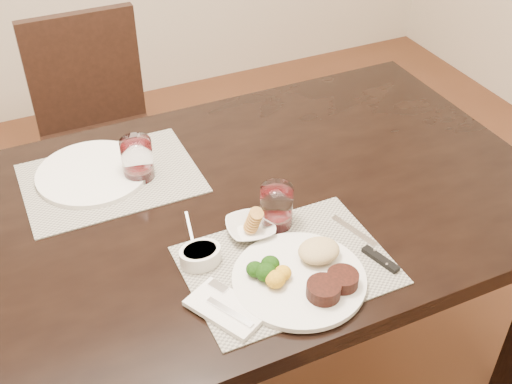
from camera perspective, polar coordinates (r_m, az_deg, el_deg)
name	(u,v)px	position (r m, az deg, el deg)	size (l,w,h in m)	color
dining_table	(176,242)	(1.67, -7.11, -4.45)	(2.00, 1.00, 0.75)	black
chair_far	(98,124)	(2.51, -13.85, 5.92)	(0.42, 0.42, 0.90)	black
placemat_near	(287,265)	(1.48, 2.78, -6.50)	(0.46, 0.34, 0.00)	gray
placemat_far	(111,178)	(1.78, -12.79, 1.20)	(0.46, 0.34, 0.00)	gray
dinner_plate	(306,275)	(1.44, 4.43, -7.34)	(0.30, 0.30, 0.05)	silver
napkin_fork	(226,308)	(1.38, -2.65, -10.26)	(0.16, 0.19, 0.02)	white
steak_knife	(374,252)	(1.53, 10.42, -5.27)	(0.06, 0.24, 0.01)	white
cracker_bowl	(251,228)	(1.55, -0.49, -3.18)	(0.13, 0.13, 0.05)	silver
sauce_ramekin	(200,255)	(1.48, -4.99, -5.59)	(0.10, 0.15, 0.08)	silver
wine_glass_near	(276,208)	(1.56, 1.83, -1.45)	(0.08, 0.08, 0.11)	silver
far_plate	(93,173)	(1.80, -14.31, 1.67)	(0.30, 0.30, 0.01)	silver
wine_glass_far	(138,161)	(1.74, -10.48, 2.74)	(0.08, 0.08, 0.12)	silver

